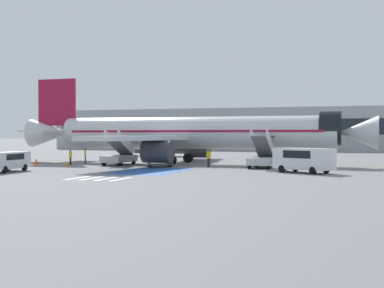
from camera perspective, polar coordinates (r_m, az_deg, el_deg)
ground_plane at (r=60.34m, az=-0.25°, el=-2.11°), size 600.00×600.00×0.00m
apron_leadline_yellow at (r=59.37m, az=0.16°, el=-2.16°), size 75.03×0.71×0.01m
apron_stand_patch_blue at (r=48.21m, az=-4.31°, el=-2.90°), size 5.49×9.52×0.01m
apron_walkway_bar_0 at (r=41.48m, az=-12.09°, el=-3.56°), size 0.44×3.60×0.01m
apron_walkway_bar_1 at (r=40.88m, az=-10.64°, el=-3.62°), size 0.44×3.60×0.01m
apron_walkway_bar_2 at (r=40.31m, az=-9.15°, el=-3.68°), size 0.44×3.60×0.01m
apron_walkway_bar_3 at (r=39.77m, az=-7.61°, el=-3.74°), size 0.44×3.60×0.01m
airliner at (r=59.49m, az=-0.45°, el=1.14°), size 40.32×31.76×9.99m
boarding_stairs_forward at (r=53.02m, az=7.51°, el=-1.48°), size 2.23×5.24×3.98m
boarding_stairs_aft at (r=57.91m, az=-7.76°, el=-1.29°), size 2.23×5.24×3.83m
fuel_tanker at (r=80.14m, az=-2.39°, el=-0.09°), size 10.80×3.39×3.44m
service_van_1 at (r=46.84m, az=11.84°, el=-1.48°), size 5.52×4.33×2.12m
service_van_2 at (r=49.55m, az=-19.19°, el=-1.61°), size 2.21×5.14×1.75m
baggage_cart at (r=54.53m, az=-3.47°, el=-2.18°), size 3.00×2.60×0.87m
ground_crew_0 at (r=60.41m, az=-11.31°, el=-1.15°), size 0.41×0.49×1.78m
ground_crew_1 at (r=59.58m, az=-12.84°, el=-1.29°), size 0.48×0.46×1.61m
ground_crew_2 at (r=53.93m, az=1.79°, el=-1.36°), size 0.49×0.39×1.83m
traffic_cone_0 at (r=56.44m, az=-13.16°, el=-2.07°), size 0.49×0.49×0.54m
traffic_cone_1 at (r=60.47m, az=-16.30°, el=-1.81°), size 0.63×0.63×0.69m
terminal_building at (r=116.33m, az=3.87°, el=1.56°), size 78.35×12.10×8.76m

